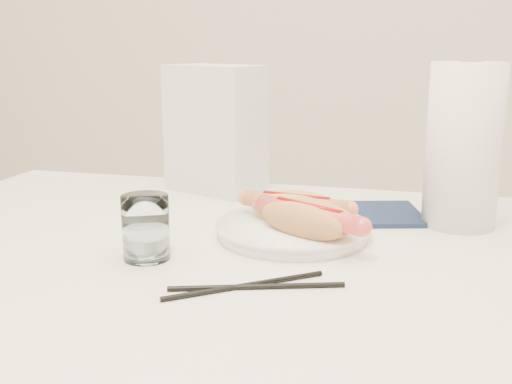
% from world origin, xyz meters
% --- Properties ---
extents(table, '(1.20, 0.80, 0.75)m').
position_xyz_m(table, '(0.00, 0.00, 0.69)').
color(table, white).
rests_on(table, ground).
extents(plate, '(0.26, 0.26, 0.02)m').
position_xyz_m(plate, '(0.05, 0.07, 0.76)').
color(plate, white).
rests_on(plate, table).
extents(hotdog_left, '(0.17, 0.08, 0.04)m').
position_xyz_m(hotdog_left, '(0.05, 0.09, 0.79)').
color(hotdog_left, '#E3A15A').
rests_on(hotdog_left, plate).
extents(hotdog_right, '(0.17, 0.13, 0.05)m').
position_xyz_m(hotdog_right, '(0.08, 0.03, 0.79)').
color(hotdog_right, tan).
rests_on(hotdog_right, plate).
extents(water_glass, '(0.06, 0.06, 0.09)m').
position_xyz_m(water_glass, '(-0.11, -0.07, 0.79)').
color(water_glass, silver).
rests_on(water_glass, table).
extents(chopstick_near, '(0.16, 0.13, 0.01)m').
position_xyz_m(chopstick_near, '(0.04, -0.13, 0.75)').
color(chopstick_near, black).
rests_on(chopstick_near, table).
extents(chopstick_far, '(0.20, 0.07, 0.01)m').
position_xyz_m(chopstick_far, '(0.05, -0.13, 0.75)').
color(chopstick_far, black).
rests_on(chopstick_far, table).
extents(napkin_box, '(0.20, 0.16, 0.24)m').
position_xyz_m(napkin_box, '(-0.15, 0.32, 0.87)').
color(napkin_box, silver).
rests_on(napkin_box, table).
extents(navy_napkin, '(0.18, 0.18, 0.01)m').
position_xyz_m(navy_napkin, '(0.16, 0.21, 0.75)').
color(navy_napkin, '#13203D').
rests_on(navy_napkin, table).
extents(paper_towel_roll, '(0.11, 0.11, 0.25)m').
position_xyz_m(paper_towel_roll, '(0.29, 0.20, 0.87)').
color(paper_towel_roll, white).
rests_on(paper_towel_roll, table).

